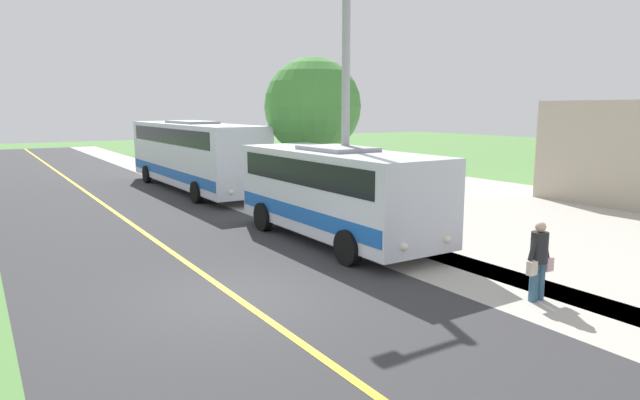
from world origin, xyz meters
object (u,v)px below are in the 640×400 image
Objects in this scene: shuttle_bus_front at (337,189)px; pedestrian_with_bags at (539,259)px; tree_curbside at (313,107)px; transit_bus_rear at (193,152)px; street_light_pole at (342,94)px.

pedestrian_with_bags is at bearing 94.62° from shuttle_bus_front.
tree_curbside is at bearing -100.67° from pedestrian_with_bags.
transit_bus_rear is 18.58m from pedestrian_with_bags.
street_light_pole is at bearing 66.15° from tree_curbside.
transit_bus_rear reaches higher than shuttle_bus_front.
pedestrian_with_bags is at bearing 91.69° from street_light_pole.
street_light_pole reaches higher than transit_bus_rear.
transit_bus_rear is 2.06× the size of tree_curbside.
transit_bus_rear is at bearing -64.90° from tree_curbside.
shuttle_bus_front is 2.76m from street_light_pole.
transit_bus_rear is at bearing -88.25° from street_light_pole.
shuttle_bus_front is 0.99× the size of street_light_pole.
shuttle_bus_front is at bearing 90.19° from transit_bus_rear.
pedestrian_with_bags is at bearing 91.73° from transit_bus_rear.
shuttle_bus_front reaches higher than pedestrian_with_bags.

